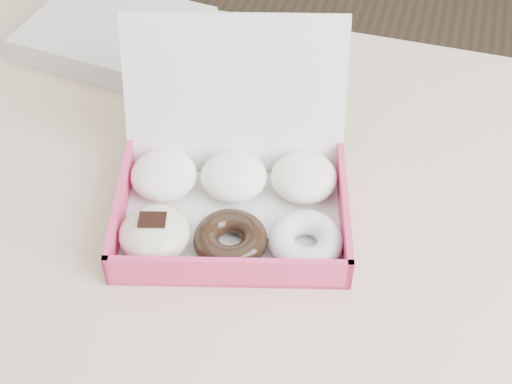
# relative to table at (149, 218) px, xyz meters

# --- Properties ---
(table) EXTENTS (1.20, 0.80, 0.75)m
(table) POSITION_rel_table_xyz_m (0.00, 0.00, 0.00)
(table) COLOR tan
(table) RESTS_ON ground
(donut_box) EXTENTS (0.33, 0.32, 0.19)m
(donut_box) POSITION_rel_table_xyz_m (0.13, -0.02, 0.11)
(donut_box) COLOR silver
(donut_box) RESTS_ON table
(newspapers) EXTENTS (0.28, 0.23, 0.04)m
(newspapers) POSITION_rel_table_xyz_m (-0.15, 0.26, 0.10)
(newspapers) COLOR silver
(newspapers) RESTS_ON table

